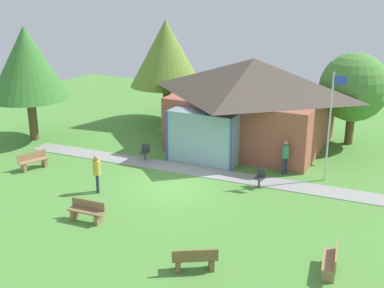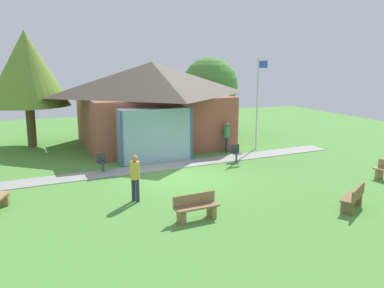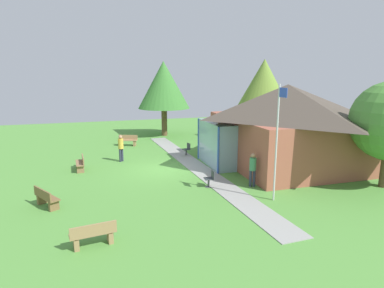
# 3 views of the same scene
# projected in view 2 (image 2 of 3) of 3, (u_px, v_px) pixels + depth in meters

# --- Properties ---
(ground_plane) EXTENTS (44.00, 44.00, 0.00)m
(ground_plane) POSITION_uv_depth(u_px,v_px,m) (182.00, 177.00, 17.97)
(ground_plane) COLOR #54933D
(pavilion) EXTENTS (9.04, 8.68, 4.99)m
(pavilion) POSITION_uv_depth(u_px,v_px,m) (152.00, 102.00, 24.43)
(pavilion) COLOR #A35642
(pavilion) RESTS_ON ground_plane
(footpath) EXTENTS (19.49, 2.41, 0.03)m
(footpath) POSITION_uv_depth(u_px,v_px,m) (167.00, 166.00, 19.84)
(footpath) COLOR #999993
(footpath) RESTS_ON ground_plane
(flagpole) EXTENTS (0.64, 0.08, 5.20)m
(flagpole) POSITION_uv_depth(u_px,v_px,m) (258.00, 99.00, 23.14)
(flagpole) COLOR silver
(flagpole) RESTS_ON ground_plane
(bench_front_right) EXTENTS (1.51, 1.16, 0.84)m
(bench_front_right) POSITION_uv_depth(u_px,v_px,m) (354.00, 198.00, 14.05)
(bench_front_right) COLOR brown
(bench_front_right) RESTS_ON ground_plane
(bench_front_center) EXTENTS (1.53, 0.54, 0.84)m
(bench_front_center) POSITION_uv_depth(u_px,v_px,m) (196.00, 208.00, 13.13)
(bench_front_center) COLOR olive
(bench_front_center) RESTS_ON ground_plane
(patio_chair_lawn_spare) EXTENTS (0.49, 0.49, 0.86)m
(patio_chair_lawn_spare) POSITION_uv_depth(u_px,v_px,m) (236.00, 153.00, 20.72)
(patio_chair_lawn_spare) COLOR #33383D
(patio_chair_lawn_spare) RESTS_ON ground_plane
(patio_chair_west) EXTENTS (0.52, 0.52, 0.86)m
(patio_chair_west) POSITION_uv_depth(u_px,v_px,m) (103.00, 163.00, 18.81)
(patio_chair_west) COLOR #33383D
(patio_chair_west) RESTS_ON ground_plane
(visitor_strolling_lawn) EXTENTS (0.34, 0.34, 1.74)m
(visitor_strolling_lawn) POSITION_uv_depth(u_px,v_px,m) (135.00, 174.00, 14.72)
(visitor_strolling_lawn) COLOR #2D3347
(visitor_strolling_lawn) RESTS_ON ground_plane
(visitor_near_flagpole) EXTENTS (0.34, 0.34, 1.74)m
(visitor_near_flagpole) POSITION_uv_depth(u_px,v_px,m) (227.00, 134.00, 22.69)
(visitor_near_flagpole) COLOR #2D3347
(visitor_near_flagpole) RESTS_ON ground_plane
(tree_behind_pavilion_right) EXTENTS (3.90, 3.90, 5.31)m
(tree_behind_pavilion_right) POSITION_uv_depth(u_px,v_px,m) (210.00, 85.00, 28.71)
(tree_behind_pavilion_right) COLOR brown
(tree_behind_pavilion_right) RESTS_ON ground_plane
(tree_behind_pavilion_left) EXTENTS (4.81, 4.81, 6.77)m
(tree_behind_pavilion_left) POSITION_uv_depth(u_px,v_px,m) (27.00, 69.00, 23.51)
(tree_behind_pavilion_left) COLOR brown
(tree_behind_pavilion_left) RESTS_ON ground_plane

